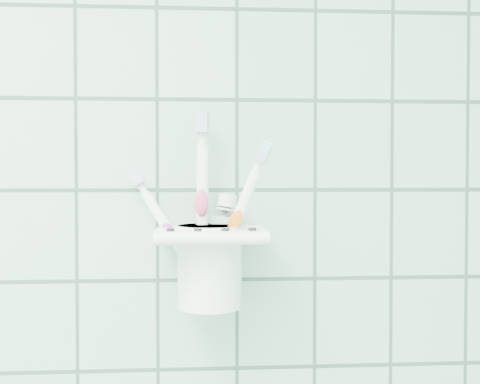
% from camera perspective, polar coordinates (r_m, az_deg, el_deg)
% --- Properties ---
extents(holder_bracket, '(0.12, 0.10, 0.04)m').
position_cam_1_polar(holder_bracket, '(0.70, -2.77, -4.15)').
color(holder_bracket, white).
rests_on(holder_bracket, wall_back).
extents(cup, '(0.08, 0.08, 0.10)m').
position_cam_1_polar(cup, '(0.70, -2.90, -6.72)').
color(cup, white).
rests_on(cup, holder_bracket).
extents(toothbrush_pink, '(0.09, 0.05, 0.17)m').
position_cam_1_polar(toothbrush_pink, '(0.68, -2.67, -2.83)').
color(toothbrush_pink, white).
rests_on(toothbrush_pink, cup).
extents(toothbrush_blue, '(0.02, 0.03, 0.22)m').
position_cam_1_polar(toothbrush_blue, '(0.70, -3.67, -1.21)').
color(toothbrush_blue, white).
rests_on(toothbrush_blue, cup).
extents(toothbrush_orange, '(0.07, 0.04, 0.19)m').
position_cam_1_polar(toothbrush_orange, '(0.69, -3.44, -2.22)').
color(toothbrush_orange, white).
rests_on(toothbrush_orange, cup).
extents(toothpaste_tube, '(0.05, 0.03, 0.13)m').
position_cam_1_polar(toothpaste_tube, '(0.71, -2.69, -4.33)').
color(toothpaste_tube, silver).
rests_on(toothpaste_tube, cup).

